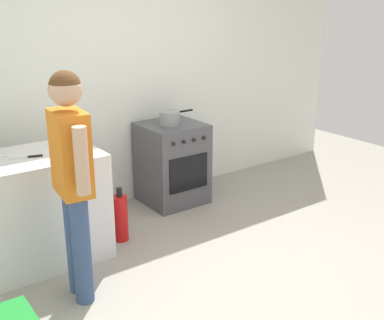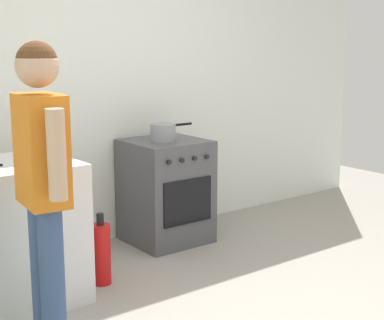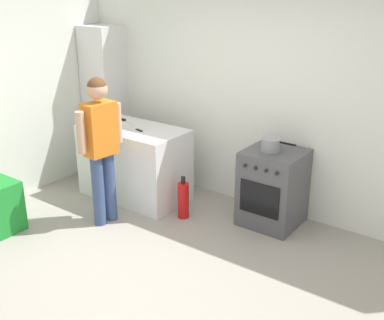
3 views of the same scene
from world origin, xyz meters
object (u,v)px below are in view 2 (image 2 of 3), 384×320
at_px(oven_left, 166,191).
at_px(pot, 163,132).
at_px(person, 42,172).
at_px(fire_extinguisher, 101,253).

height_order(oven_left, pot, pot).
bearing_deg(person, fire_extinguisher, 42.98).
height_order(pot, fire_extinguisher, pot).
distance_m(pot, person, 1.81).
relative_size(person, fire_extinguisher, 3.27).
height_order(pot, person, person).
distance_m(person, fire_extinguisher, 1.16).
bearing_deg(pot, oven_left, 35.79).
distance_m(oven_left, fire_extinguisher, 1.01).
height_order(oven_left, person, person).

